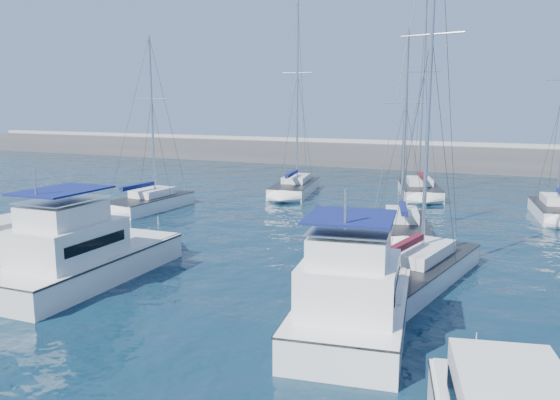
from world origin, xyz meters
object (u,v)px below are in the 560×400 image
at_px(sailboat_mid_d, 414,270).
at_px(sailboat_back_b, 419,190).
at_px(sailboat_mid_a, 149,203).
at_px(sailboat_mid_c, 402,228).
at_px(sailboat_back_c, 558,210).
at_px(motor_yacht_port_outer, 8,260).
at_px(sailboat_back_a, 295,187).
at_px(motor_yacht_stbd_inner, 352,303).
at_px(motor_yacht_port_inner, 82,257).

height_order(sailboat_mid_d, sailboat_back_b, sailboat_mid_d).
relative_size(sailboat_mid_a, sailboat_mid_c, 1.05).
bearing_deg(sailboat_back_c, motor_yacht_port_outer, -139.79).
bearing_deg(motor_yacht_port_outer, sailboat_back_a, 90.05).
bearing_deg(motor_yacht_stbd_inner, motor_yacht_port_inner, 168.45).
height_order(sailboat_mid_c, sailboat_back_b, sailboat_back_b).
distance_m(motor_yacht_port_inner, motor_yacht_stbd_inner, 12.52).
height_order(motor_yacht_stbd_inner, sailboat_back_b, sailboat_back_b).
distance_m(motor_yacht_port_outer, sailboat_back_c, 34.59).
bearing_deg(sailboat_mid_a, motor_yacht_port_inner, -60.76).
relative_size(sailboat_back_a, sailboat_back_b, 1.00).
xyz_separation_m(motor_yacht_port_inner, motor_yacht_stbd_inner, (12.52, -0.19, 0.00)).
relative_size(motor_yacht_port_outer, sailboat_back_a, 0.41).
bearing_deg(motor_yacht_port_outer, motor_yacht_port_inner, 23.27).
bearing_deg(sailboat_mid_c, sailboat_back_c, 34.56).
xyz_separation_m(sailboat_mid_d, sailboat_back_c, (5.97, 18.65, 0.01)).
bearing_deg(motor_yacht_port_outer, sailboat_back_b, 72.25).
bearing_deg(sailboat_back_c, motor_yacht_stbd_inner, -114.19).
relative_size(motor_yacht_stbd_inner, sailboat_back_c, 0.55).
relative_size(motor_yacht_port_outer, motor_yacht_stbd_inner, 0.85).
bearing_deg(sailboat_back_b, sailboat_mid_c, -100.13).
bearing_deg(sailboat_mid_a, sailboat_mid_d, -22.24).
distance_m(sailboat_mid_a, sailboat_back_a, 13.85).
xyz_separation_m(motor_yacht_port_outer, sailboat_mid_c, (13.81, 16.07, -0.44)).
distance_m(motor_yacht_port_outer, sailboat_back_b, 33.87).
bearing_deg(sailboat_back_a, sailboat_back_b, 4.12).
bearing_deg(sailboat_back_a, sailboat_back_c, -18.97).
distance_m(sailboat_mid_a, sailboat_back_b, 23.02).
relative_size(sailboat_mid_c, sailboat_back_b, 0.73).
relative_size(motor_yacht_stbd_inner, sailboat_back_a, 0.49).
xyz_separation_m(motor_yacht_stbd_inner, sailboat_mid_a, (-21.24, 15.37, -0.63)).
relative_size(motor_yacht_stbd_inner, sailboat_back_b, 0.49).
bearing_deg(sailboat_back_c, sailboat_back_a, 164.62).
relative_size(sailboat_mid_d, sailboat_back_a, 1.00).
xyz_separation_m(sailboat_mid_c, sailboat_back_c, (8.55, 10.32, 0.04)).
relative_size(motor_yacht_port_outer, sailboat_mid_d, 0.41).
bearing_deg(sailboat_back_a, motor_yacht_port_outer, -105.30).
bearing_deg(sailboat_mid_d, motor_yacht_port_outer, -145.47).
distance_m(motor_yacht_port_outer, motor_yacht_stbd_inner, 15.75).
xyz_separation_m(motor_yacht_port_inner, sailboat_back_c, (19.16, 25.16, -0.59)).
relative_size(sailboat_back_b, sailboat_back_c, 1.12).
height_order(sailboat_mid_a, sailboat_mid_d, sailboat_mid_d).
bearing_deg(motor_yacht_stbd_inner, sailboat_back_b, 86.96).
relative_size(motor_yacht_port_inner, sailboat_mid_a, 0.75).
height_order(sailboat_back_a, sailboat_back_c, sailboat_back_a).
distance_m(motor_yacht_stbd_inner, sailboat_back_a, 31.18).
bearing_deg(sailboat_mid_a, sailboat_back_c, 19.05).
relative_size(motor_yacht_port_inner, sailboat_mid_d, 0.57).
height_order(sailboat_mid_a, sailboat_back_a, sailboat_back_a).
relative_size(motor_yacht_port_inner, sailboat_back_a, 0.58).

